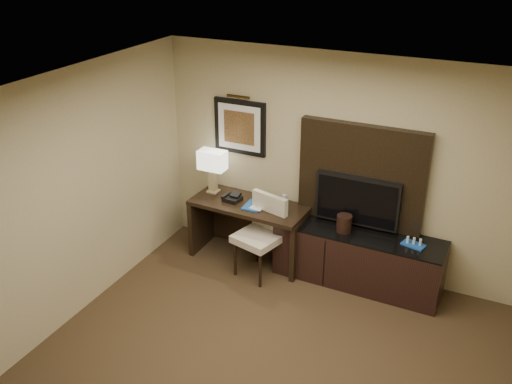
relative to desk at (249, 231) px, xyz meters
The scene contains 17 objects.
ceiling 3.31m from the desk, 64.65° to the right, with size 4.50×5.00×0.01m, color silver.
wall_back 1.44m from the desk, 18.96° to the left, with size 4.50×0.01×2.70m, color tan.
wall_left 2.66m from the desk, 119.80° to the right, with size 0.01×5.00×2.70m, color tan.
desk is the anchor object (origin of this frame).
credenza 1.42m from the desk, ahead, with size 1.99×0.55×0.68m, color black.
tv_wall_panel 1.61m from the desk, 12.40° to the left, with size 1.50×0.12×1.30m, color black.
tv 1.47m from the desk, ahead, with size 1.00×0.08×0.60m, color black.
artwork 1.33m from the desk, 130.62° to the left, with size 0.70×0.04×0.70m, color black.
picture_light 1.70m from the desk, 134.13° to the left, with size 0.04×0.04×0.30m, color #3B2C13.
desk_chair 0.42m from the desk, 48.31° to the right, with size 0.50×0.58×1.05m, color beige, non-canonical shape.
table_lamp 0.92m from the desk, 169.26° to the left, with size 0.38×0.22×0.63m, color tan, non-canonical shape.
desk_phone 0.50m from the desk, behind, with size 0.21×0.19×0.10m, color black, non-canonical shape.
blue_folder 0.42m from the desk, 29.93° to the right, with size 0.22×0.29×0.02m, color #174C97.
book 0.51m from the desk, 31.70° to the right, with size 0.16×0.02×0.22m, color #B3AA8D.
water_bottle 0.66m from the desk, ahead, with size 0.06×0.06×0.18m, color #ABB6C2.
ice_bucket 1.29m from the desk, ahead, with size 0.18×0.18×0.20m, color black.
minibar_tray 2.07m from the desk, ahead, with size 0.25×0.15×0.09m, color #1A4DAC, non-canonical shape.
Camera 1 is at (1.79, -3.57, 3.97)m, focal length 40.00 mm.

